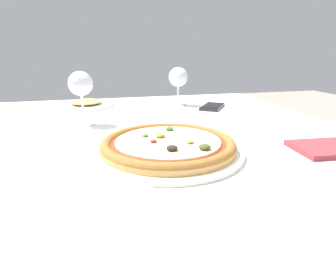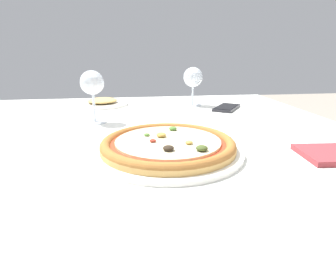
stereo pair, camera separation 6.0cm
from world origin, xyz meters
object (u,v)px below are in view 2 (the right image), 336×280
Objects in this scene: dining_table at (123,157)px; cell_phone at (227,108)px; wine_glass_far_right at (193,78)px; pizza_plate at (168,146)px; side_plate at (103,103)px; wine_glass_far_left at (92,85)px.

cell_phone reaches higher than dining_table.
wine_glass_far_right reaches higher than dining_table.
pizza_plate is at bearing -60.66° from dining_table.
dining_table is 6.54× the size of side_plate.
pizza_plate is at bearing -122.99° from cell_phone.
wine_glass_far_left reaches higher than dining_table.
pizza_plate reaches higher than cell_phone.
pizza_plate is 2.06× the size of wine_glass_far_left.
wine_glass_far_left is at bearing -163.16° from cell_phone.
side_plate reaches higher than cell_phone.
wine_glass_far_right is at bearing 141.83° from cell_phone.
wine_glass_far_right reaches higher than side_plate.
side_plate is (-0.00, 0.29, -0.10)m from wine_glass_far_left.
dining_table is at bearing -146.48° from cell_phone.
wine_glass_far_left reaches higher than side_plate.
side_plate is (-0.47, 0.14, 0.01)m from cell_phone.
dining_table is 0.48m from wine_glass_far_right.
cell_phone is (0.47, 0.14, -0.11)m from wine_glass_far_left.
wine_glass_far_right is at bearing 51.57° from dining_table.
wine_glass_far_left is at bearing -147.09° from wine_glass_far_right.
wine_glass_far_left is at bearing 122.10° from pizza_plate.
wine_glass_far_left is 0.43m from wine_glass_far_right.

